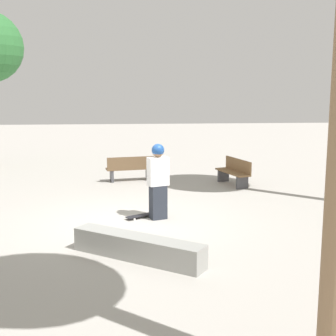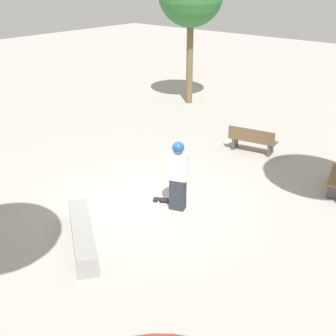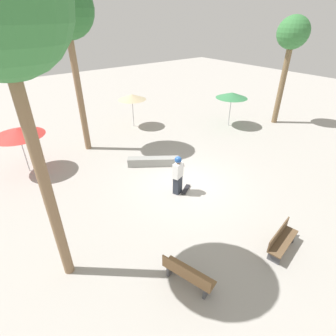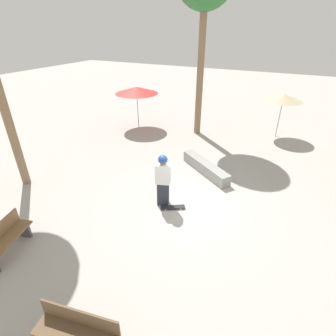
# 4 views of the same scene
# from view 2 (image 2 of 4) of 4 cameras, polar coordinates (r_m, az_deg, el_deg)

# --- Properties ---
(ground_plane) EXTENTS (60.00, 60.00, 0.00)m
(ground_plane) POSITION_cam_2_polar(r_m,az_deg,el_deg) (12.35, -2.13, -4.31)
(ground_plane) COLOR #ADA8A0
(skater_main) EXTENTS (0.42, 0.55, 1.83)m
(skater_main) POSITION_cam_2_polar(r_m,az_deg,el_deg) (11.66, 1.22, -0.67)
(skater_main) COLOR #282D38
(skater_main) RESTS_ON ground_plane
(skateboard) EXTENTS (0.59, 0.79, 0.07)m
(skateboard) POSITION_cam_2_polar(r_m,az_deg,el_deg) (12.37, 0.02, -3.94)
(skateboard) COLOR black
(skateboard) RESTS_ON ground_plane
(concrete_ledge) EXTENTS (1.90, 2.44, 0.45)m
(concrete_ledge) POSITION_cam_2_polar(r_m,az_deg,el_deg) (10.71, -10.38, -8.04)
(concrete_ledge) COLOR gray
(concrete_ledge) RESTS_ON ground_plane
(bench_far) EXTENTS (0.72, 1.65, 0.85)m
(bench_far) POSITION_cam_2_polar(r_m,az_deg,el_deg) (15.79, 10.22, 3.36)
(bench_far) COLOR #47474C
(bench_far) RESTS_ON ground_plane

